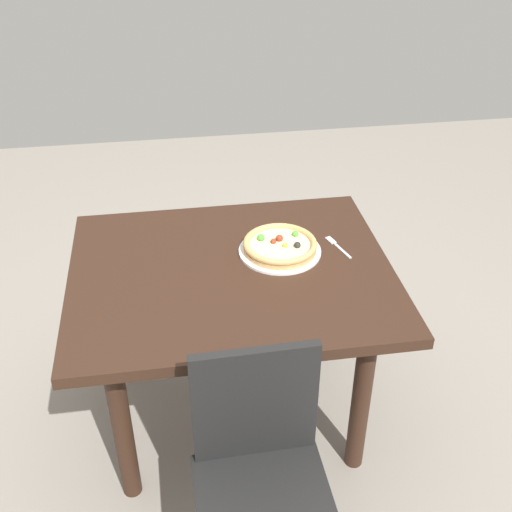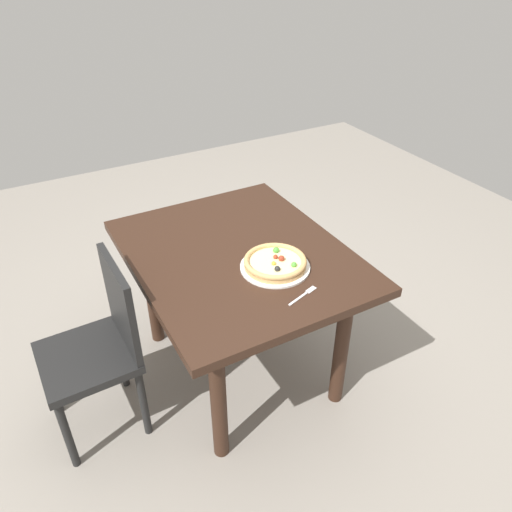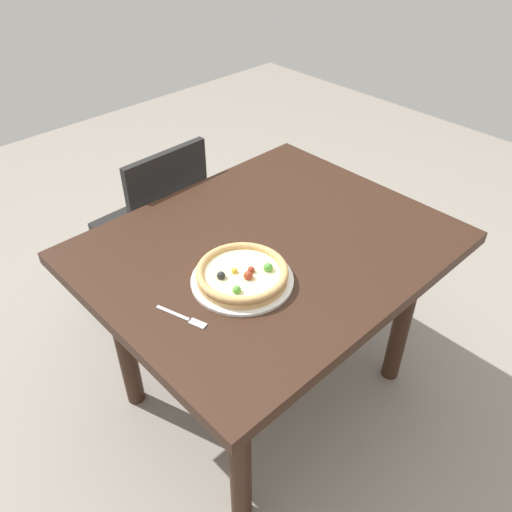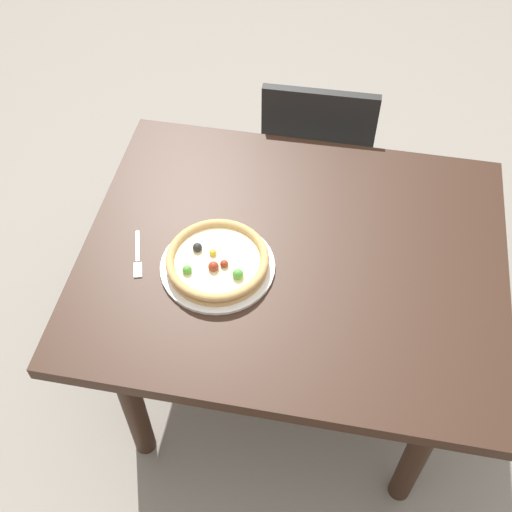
% 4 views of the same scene
% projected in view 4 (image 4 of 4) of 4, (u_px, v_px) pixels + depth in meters
% --- Properties ---
extents(ground_plane, '(6.00, 6.00, 0.00)m').
position_uv_depth(ground_plane, '(284.00, 382.00, 2.40)').
color(ground_plane, gray).
extents(dining_table, '(1.17, 0.95, 0.75)m').
position_uv_depth(dining_table, '(292.00, 277.00, 1.90)').
color(dining_table, '#331E14').
rests_on(dining_table, ground).
extents(chair_near, '(0.41, 0.41, 0.87)m').
position_uv_depth(chair_near, '(318.00, 158.00, 2.45)').
color(chair_near, black).
rests_on(chair_near, ground).
extents(plate, '(0.31, 0.31, 0.01)m').
position_uv_depth(plate, '(218.00, 266.00, 1.78)').
color(plate, white).
rests_on(plate, dining_table).
extents(pizza, '(0.28, 0.28, 0.05)m').
position_uv_depth(pizza, '(217.00, 261.00, 1.76)').
color(pizza, tan).
rests_on(pizza, plate).
extents(fork, '(0.06, 0.16, 0.00)m').
position_uv_depth(fork, '(138.00, 258.00, 1.80)').
color(fork, silver).
rests_on(fork, dining_table).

